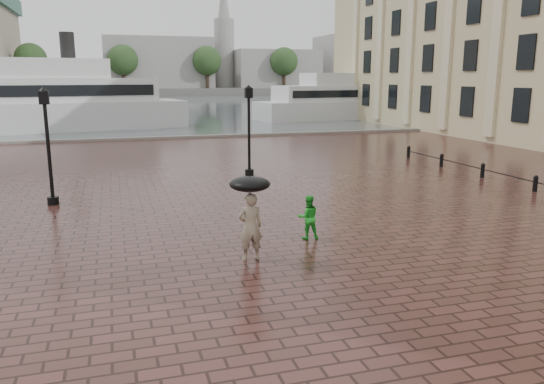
{
  "coord_description": "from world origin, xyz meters",
  "views": [
    {
      "loc": [
        -3.56,
        -11.94,
        4.89
      ],
      "look_at": [
        1.07,
        3.52,
        1.4
      ],
      "focal_mm": 35.0,
      "sensor_mm": 36.0,
      "label": 1
    }
  ],
  "objects_px": {
    "street_lamps": "(82,132)",
    "ferry_far": "(347,100)",
    "child_pedestrian": "(308,217)",
    "ferry_near": "(34,102)",
    "adult_pedestrian": "(250,227)"
  },
  "relations": [
    {
      "from": "street_lamps",
      "to": "ferry_far",
      "type": "height_order",
      "value": "ferry_far"
    },
    {
      "from": "child_pedestrian",
      "to": "ferry_near",
      "type": "distance_m",
      "value": 41.21
    },
    {
      "from": "adult_pedestrian",
      "to": "ferry_far",
      "type": "height_order",
      "value": "ferry_far"
    },
    {
      "from": "street_lamps",
      "to": "ferry_near",
      "type": "bearing_deg",
      "value": 101.46
    },
    {
      "from": "adult_pedestrian",
      "to": "child_pedestrian",
      "type": "relative_size",
      "value": 1.37
    },
    {
      "from": "street_lamps",
      "to": "child_pedestrian",
      "type": "xyz_separation_m",
      "value": [
        7.03,
        -12.49,
        -1.64
      ]
    },
    {
      "from": "adult_pedestrian",
      "to": "ferry_near",
      "type": "xyz_separation_m",
      "value": [
        -10.26,
        40.6,
        1.78
      ]
    },
    {
      "from": "street_lamps",
      "to": "ferry_far",
      "type": "bearing_deg",
      "value": 48.32
    },
    {
      "from": "adult_pedestrian",
      "to": "ferry_far",
      "type": "distance_m",
      "value": 52.01
    },
    {
      "from": "ferry_far",
      "to": "adult_pedestrian",
      "type": "bearing_deg",
      "value": -125.85
    },
    {
      "from": "street_lamps",
      "to": "adult_pedestrian",
      "type": "relative_size",
      "value": 8.25
    },
    {
      "from": "adult_pedestrian",
      "to": "ferry_near",
      "type": "distance_m",
      "value": 41.92
    },
    {
      "from": "adult_pedestrian",
      "to": "ferry_near",
      "type": "relative_size",
      "value": 0.07
    },
    {
      "from": "adult_pedestrian",
      "to": "ferry_near",
      "type": "height_order",
      "value": "ferry_near"
    },
    {
      "from": "adult_pedestrian",
      "to": "ferry_far",
      "type": "bearing_deg",
      "value": -118.7
    }
  ]
}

